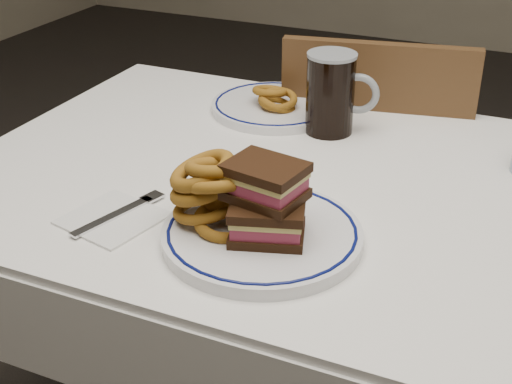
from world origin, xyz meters
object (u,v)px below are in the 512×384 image
at_px(far_plate, 275,106).
at_px(reuben_sandwich, 266,201).
at_px(chair_far, 371,192).
at_px(beer_mug, 332,93).
at_px(main_plate, 262,235).

bearing_deg(far_plate, reuben_sandwich, -68.86).
relative_size(chair_far, beer_mug, 5.54).
relative_size(beer_mug, far_plate, 0.60).
bearing_deg(chair_far, reuben_sandwich, -88.50).
height_order(chair_far, main_plate, chair_far).
height_order(main_plate, beer_mug, beer_mug).
distance_m(main_plate, reuben_sandwich, 0.07).
relative_size(chair_far, main_plate, 2.98).
distance_m(reuben_sandwich, far_plate, 0.54).
bearing_deg(reuben_sandwich, beer_mug, 96.40).
xyz_separation_m(main_plate, reuben_sandwich, (0.01, -0.01, 0.06)).
distance_m(chair_far, reuben_sandwich, 0.79).
height_order(chair_far, far_plate, chair_far).
xyz_separation_m(reuben_sandwich, far_plate, (-0.19, 0.50, -0.06)).
bearing_deg(beer_mug, chair_far, 83.39).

